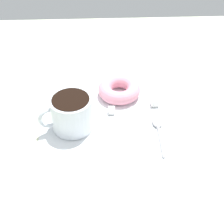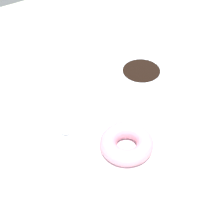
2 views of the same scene
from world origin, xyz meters
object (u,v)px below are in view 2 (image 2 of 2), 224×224
at_px(sugar_cube_extra, 78,149).
at_px(coffee_cup, 142,85).
at_px(spoon, 61,124).
at_px(donut, 127,144).
at_px(sugar_cube, 117,121).

bearing_deg(sugar_cube_extra, coffee_cup, 17.69).
height_order(spoon, sugar_cube_extra, sugar_cube_extra).
xyz_separation_m(donut, sugar_cube_extra, (-0.09, 0.05, -0.01)).
bearing_deg(sugar_cube_extra, sugar_cube, 13.12).
distance_m(coffee_cup, spoon, 0.21).
bearing_deg(coffee_cup, donut, -136.43).
height_order(sugar_cube, sugar_cube_extra, sugar_cube_extra).
height_order(coffee_cup, sugar_cube_extra, coffee_cup).
relative_size(coffee_cup, spoon, 0.99).
bearing_deg(donut, sugar_cube, 71.98).
xyz_separation_m(coffee_cup, sugar_cube, (-0.09, -0.04, -0.03)).
relative_size(coffee_cup, sugar_cube_extra, 6.76).
distance_m(donut, spoon, 0.16).
bearing_deg(donut, spoon, 122.05).
xyz_separation_m(spoon, sugar_cube_extra, (-0.00, -0.09, 0.01)).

